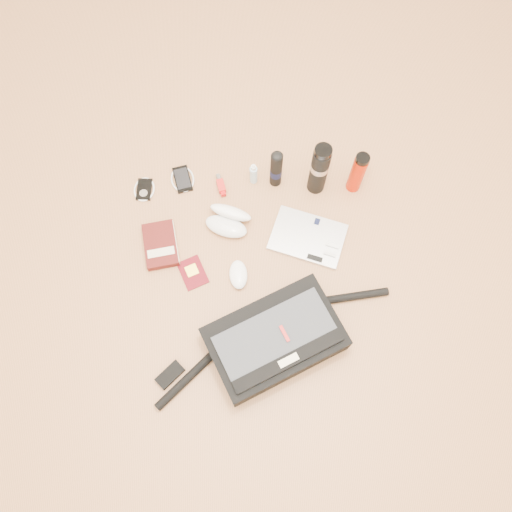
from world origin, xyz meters
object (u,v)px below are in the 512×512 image
laptop (308,237)px  thermos_red (358,173)px  book (161,245)px  messenger_bag (274,340)px  thermos_black (319,169)px

laptop → thermos_red: thermos_red is taller
laptop → thermos_red: (0.21, 0.23, 0.10)m
book → thermos_red: 0.84m
messenger_bag → laptop: 0.45m
book → thermos_red: size_ratio=0.93×
thermos_black → messenger_bag: bearing=-108.4°
messenger_bag → book: bearing=112.3°
laptop → book: bearing=-158.2°
book → thermos_black: thermos_black is taller
messenger_bag → thermos_black: size_ratio=3.19×
laptop → book: 0.59m
thermos_black → thermos_red: size_ratio=1.24×
messenger_bag → laptop: messenger_bag is taller
messenger_bag → thermos_red: size_ratio=3.97×
messenger_bag → book: (-0.42, 0.41, -0.04)m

